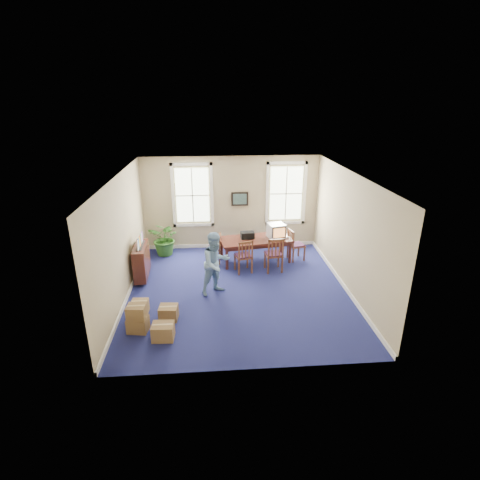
{
  "coord_description": "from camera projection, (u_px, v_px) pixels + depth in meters",
  "views": [
    {
      "loc": [
        -0.68,
        -9.17,
        5.02
      ],
      "look_at": [
        0.1,
        0.6,
        1.25
      ],
      "focal_mm": 28.0,
      "sensor_mm": 36.0,
      "label": 1
    }
  ],
  "objects": [
    {
      "name": "wall_left",
      "position": [
        122.0,
        239.0,
        9.59
      ],
      "size": [
        0.0,
        6.5,
        6.5
      ],
      "primitive_type": "plane",
      "rotation": [
        1.57,
        0.0,
        1.57
      ],
      "color": "tan",
      "rests_on": "ground"
    },
    {
      "name": "chair_near_right",
      "position": [
        274.0,
        254.0,
        11.35
      ],
      "size": [
        0.55,
        0.55,
        1.12
      ],
      "primitive_type": null,
      "rotation": [
        0.0,
        0.0,
        3.23
      ],
      "color": "brown",
      "rests_on": "ground"
    },
    {
      "name": "credenza",
      "position": [
        142.0,
        263.0,
        10.9
      ],
      "size": [
        0.39,
        1.21,
        0.94
      ],
      "primitive_type": "cube",
      "rotation": [
        0.0,
        0.0,
        0.04
      ],
      "color": "#4B2118",
      "rests_on": "ground"
    },
    {
      "name": "cardboard_boxes",
      "position": [
        146.0,
        315.0,
        8.54
      ],
      "size": [
        1.37,
        1.37,
        0.69
      ],
      "primitive_type": null,
      "rotation": [
        0.0,
        0.0,
        -0.14
      ],
      "color": "olive",
      "rests_on": "ground"
    },
    {
      "name": "wall_back",
      "position": [
        231.0,
        203.0,
        12.84
      ],
      "size": [
        6.5,
        0.0,
        6.5
      ],
      "primitive_type": "plane",
      "rotation": [
        1.57,
        0.0,
        0.0
      ],
      "color": "tan",
      "rests_on": "ground"
    },
    {
      "name": "game_console",
      "position": [
        286.0,
        237.0,
        12.02
      ],
      "size": [
        0.21,
        0.24,
        0.05
      ],
      "primitive_type": "cube",
      "rotation": [
        0.0,
        0.0,
        0.29
      ],
      "color": "white",
      "rests_on": "conference_table"
    },
    {
      "name": "floor",
      "position": [
        238.0,
        290.0,
        10.39
      ],
      "size": [
        6.5,
        6.5,
        0.0
      ],
      "primitive_type": "plane",
      "color": "navy",
      "rests_on": "ground"
    },
    {
      "name": "window_left",
      "position": [
        192.0,
        195.0,
        12.62
      ],
      "size": [
        1.4,
        0.12,
        2.2
      ],
      "primitive_type": null,
      "color": "white",
      "rests_on": "ground"
    },
    {
      "name": "chair_end_right",
      "position": [
        296.0,
        245.0,
        12.15
      ],
      "size": [
        0.57,
        0.57,
        1.04
      ],
      "primitive_type": null,
      "rotation": [
        0.0,
        0.0,
        1.82
      ],
      "color": "brown",
      "rests_on": "ground"
    },
    {
      "name": "equipment_bag",
      "position": [
        247.0,
        235.0,
        11.95
      ],
      "size": [
        0.45,
        0.31,
        0.21
      ],
      "primitive_type": "cube",
      "rotation": [
        0.0,
        0.0,
        0.09
      ],
      "color": "black",
      "rests_on": "conference_table"
    },
    {
      "name": "window_right",
      "position": [
        286.0,
        194.0,
        12.85
      ],
      "size": [
        1.4,
        0.12,
        2.2
      ],
      "primitive_type": null,
      "color": "white",
      "rests_on": "ground"
    },
    {
      "name": "wall_right",
      "position": [
        349.0,
        233.0,
        10.04
      ],
      "size": [
        0.0,
        6.5,
        6.5
      ],
      "primitive_type": "plane",
      "rotation": [
        1.57,
        0.0,
        -1.57
      ],
      "color": "tan",
      "rests_on": "ground"
    },
    {
      "name": "conference_table",
      "position": [
        255.0,
        250.0,
        12.1
      ],
      "size": [
        2.4,
        1.38,
        0.77
      ],
      "primitive_type": null,
      "rotation": [
        0.0,
        0.0,
        0.16
      ],
      "color": "#4B2118",
      "rests_on": "ground"
    },
    {
      "name": "baseboard_right",
      "position": [
        343.0,
        284.0,
        10.59
      ],
      "size": [
        0.04,
        6.5,
        0.12
      ],
      "primitive_type": "cube",
      "color": "white",
      "rests_on": "ground"
    },
    {
      "name": "wall_front",
      "position": [
        251.0,
        298.0,
        6.79
      ],
      "size": [
        6.5,
        0.0,
        6.5
      ],
      "primitive_type": "plane",
      "rotation": [
        -1.57,
        0.0,
        0.0
      ],
      "color": "tan",
      "rests_on": "ground"
    },
    {
      "name": "brochure_rack",
      "position": [
        140.0,
        243.0,
        10.67
      ],
      "size": [
        0.21,
        0.76,
        0.33
      ],
      "primitive_type": null,
      "rotation": [
        0.0,
        0.0,
        0.1
      ],
      "color": "#99999E",
      "rests_on": "credenza"
    },
    {
      "name": "ceiling",
      "position": [
        238.0,
        175.0,
        9.24
      ],
      "size": [
        6.5,
        6.5,
        0.0
      ],
      "primitive_type": "plane",
      "rotation": [
        3.14,
        0.0,
        0.0
      ],
      "color": "white",
      "rests_on": "ground"
    },
    {
      "name": "man",
      "position": [
        216.0,
        263.0,
        9.95
      ],
      "size": [
        1.07,
        1.01,
        1.73
      ],
      "primitive_type": "imported",
      "rotation": [
        0.0,
        0.0,
        0.57
      ],
      "color": "#7DA5C9",
      "rests_on": "ground"
    },
    {
      "name": "potted_plant",
      "position": [
        166.0,
        238.0,
        12.49
      ],
      "size": [
        1.34,
        1.27,
        1.17
      ],
      "primitive_type": "imported",
      "rotation": [
        0.0,
        0.0,
        -0.43
      ],
      "color": "#2A5D1D",
      "rests_on": "ground"
    },
    {
      "name": "wall_picture",
      "position": [
        240.0,
        199.0,
        12.76
      ],
      "size": [
        0.58,
        0.06,
        0.48
      ],
      "primitive_type": null,
      "color": "black",
      "rests_on": "ground"
    },
    {
      "name": "chair_near_left",
      "position": [
        243.0,
        256.0,
        11.29
      ],
      "size": [
        0.57,
        0.57,
        1.06
      ],
      "primitive_type": null,
      "rotation": [
        0.0,
        0.0,
        3.38
      ],
      "color": "brown",
      "rests_on": "ground"
    },
    {
      "name": "crt_tv",
      "position": [
        276.0,
        231.0,
        11.97
      ],
      "size": [
        0.61,
        0.65,
        0.46
      ],
      "primitive_type": null,
      "rotation": [
        0.0,
        0.0,
        0.22
      ],
      "color": "#B7B7BC",
      "rests_on": "conference_table"
    },
    {
      "name": "baseboard_back",
      "position": [
        231.0,
        245.0,
        13.36
      ],
      "size": [
        6.0,
        0.04,
        0.12
      ],
      "primitive_type": "cube",
      "color": "white",
      "rests_on": "ground"
    },
    {
      "name": "chair_end_left",
      "position": [
        214.0,
        248.0,
        11.96
      ],
      "size": [
        0.47,
        0.47,
        0.96
      ],
      "primitive_type": null,
      "rotation": [
        0.0,
        0.0,
        -1.67
      ],
      "color": "brown",
      "rests_on": "ground"
    },
    {
      "name": "baseboard_left",
      "position": [
        129.0,
        292.0,
        10.15
      ],
      "size": [
        0.04,
        6.5,
        0.12
      ],
      "primitive_type": "cube",
      "color": "white",
      "rests_on": "ground"
    }
  ]
}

